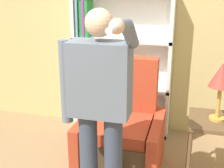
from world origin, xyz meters
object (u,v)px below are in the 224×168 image
Objects in this scene: side_table at (215,130)px; table_lamp at (221,78)px; armchair at (122,135)px; person_standing at (99,104)px; bookcase at (113,65)px.

table_lamp is (0.00, 0.00, 0.52)m from side_table.
table_lamp is at bearing -5.18° from armchair.
armchair is at bearing 174.82° from table_lamp.
person_standing is 2.55× the size of side_table.
table_lamp reaches higher than side_table.
bookcase is 2.69× the size of side_table.
table_lamp is (1.23, -0.92, 0.20)m from bookcase.
side_table is at bearing -5.18° from armchair.
armchair is at bearing 88.40° from person_standing.
bookcase is 1.03m from armchair.
bookcase reaches higher than armchair.
person_standing is 1.15m from table_lamp.
side_table is (1.23, -0.92, -0.32)m from bookcase.
table_lamp is at bearing 35.20° from person_standing.
person_standing is (0.30, -1.58, 0.12)m from bookcase.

